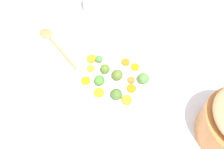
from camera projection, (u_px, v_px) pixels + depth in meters
name	position (u px, v px, depth m)	size (l,w,h in m)	color
tabletop	(111.00, 84.00, 0.88)	(2.40, 2.40, 0.02)	silver
serving_bowl_carrots	(112.00, 82.00, 0.83)	(0.27, 0.27, 0.07)	white
carrot_slice_0	(99.00, 93.00, 0.76)	(0.04, 0.04, 0.01)	orange
carrot_slice_1	(86.00, 81.00, 0.78)	(0.03, 0.03, 0.01)	orange
carrot_slice_2	(126.00, 63.00, 0.83)	(0.03, 0.03, 0.01)	orange
carrot_slice_3	(91.00, 59.00, 0.84)	(0.04, 0.04, 0.01)	orange
carrot_slice_4	(131.00, 88.00, 0.77)	(0.03, 0.03, 0.01)	orange
carrot_slice_5	(135.00, 67.00, 0.82)	(0.03, 0.03, 0.01)	orange
carrot_slice_6	(91.00, 69.00, 0.82)	(0.03, 0.03, 0.01)	orange
carrot_slice_7	(127.00, 100.00, 0.74)	(0.04, 0.04, 0.01)	orange
carrot_slice_8	(131.00, 80.00, 0.79)	(0.03, 0.03, 0.01)	orange
brussels_sprout_0	(99.00, 59.00, 0.83)	(0.03, 0.03, 0.03)	#51843C
brussels_sprout_1	(116.00, 94.00, 0.73)	(0.04, 0.04, 0.04)	#486C2C
brussels_sprout_2	(99.00, 80.00, 0.77)	(0.04, 0.04, 0.04)	#498132
brussels_sprout_3	(143.00, 78.00, 0.77)	(0.04, 0.04, 0.04)	#53863F
brussels_sprout_4	(117.00, 75.00, 0.78)	(0.04, 0.04, 0.04)	#586D2D
brussels_sprout_5	(105.00, 69.00, 0.80)	(0.04, 0.04, 0.04)	#547327
wooden_spoon	(50.00, 39.00, 1.01)	(0.31, 0.06, 0.01)	#BA7A4C
casserole_dish	(101.00, 1.00, 1.11)	(0.18, 0.18, 0.10)	white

